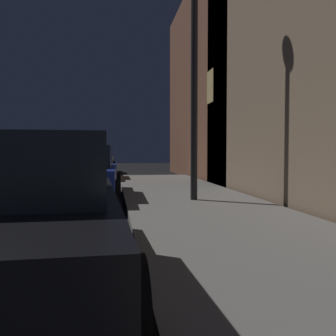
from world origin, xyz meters
name	(u,v)px	position (x,y,z in m)	size (l,w,h in m)	color
car_black	(17,216)	(2.85, 3.68, 0.70)	(2.15, 4.37, 1.43)	black
car_blue	(79,173)	(2.85, 9.99, 0.72)	(2.21, 4.61, 1.43)	navy
car_yellow_cab	(92,164)	(2.85, 16.65, 0.71)	(1.98, 4.54, 1.43)	gold
car_silver	(98,161)	(2.85, 22.67, 0.70)	(2.03, 4.29, 1.43)	#B7B7BF
street_lamp	(194,31)	(5.60, 8.76, 4.07)	(0.44, 0.44, 5.99)	black
building_far	(252,85)	(10.38, 17.69, 4.49)	(6.17, 11.94, 8.99)	brown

